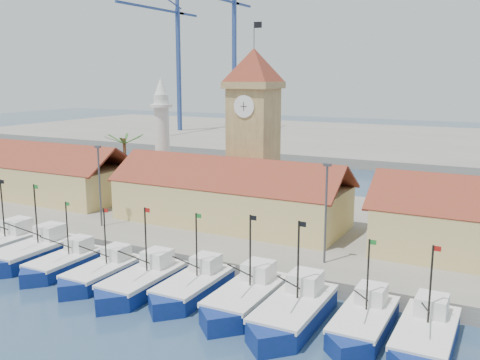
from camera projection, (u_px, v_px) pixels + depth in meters
The scene contains 20 objects.
ground at pixel (114, 297), 44.12m from camera, with size 400.00×400.00×0.00m, color #1C2D4C.
quay at pixel (246, 220), 64.85m from camera, with size 140.00×32.00×1.50m, color gray.
terminal at pixel (395, 142), 139.62m from camera, with size 240.00×80.00×2.00m, color gray.
boat_1 at pixel (31, 254), 52.29m from camera, with size 3.89×10.65×8.06m.
boat_2 at pixel (63, 264), 49.76m from camera, with size 3.33×9.13×6.91m.
boat_3 at pixel (100, 274), 47.19m from camera, with size 3.35×9.17×6.94m.
boat_4 at pixel (140, 284), 44.94m from camera, with size 3.66×10.03×7.59m.
boat_5 at pixel (191, 288), 43.98m from camera, with size 3.54×9.71×7.35m.
boat_6 at pixel (245, 300), 41.62m from camera, with size 3.79×10.37×7.85m.
boat_7 at pixel (292, 314), 39.04m from camera, with size 3.91×10.70×8.09m.
boat_8 at pixel (363, 324), 37.64m from camera, with size 3.45×9.45×7.15m.
boat_9 at pixel (425, 339), 35.45m from camera, with size 3.59×9.82×7.43m.
hall_left at pixel (31, 177), 75.31m from camera, with size 31.20×10.13×7.61m.
hall_center at pixel (230, 201), 60.76m from camera, with size 27.04×10.13×7.61m.
clock_tower at pixel (254, 127), 64.45m from camera, with size 5.80×5.80×22.70m.
minaret at pixel (162, 137), 73.44m from camera, with size 3.00×3.00×16.30m.
palm_tree at pixel (125, 161), 74.64m from camera, with size 5.60×5.03×8.39m.
lamp_posts at pixel (196, 193), 53.09m from camera, with size 80.70×0.25×9.03m.
crane_blue_far at pixel (174, 49), 154.38m from camera, with size 1.00×36.82×42.01m.
crane_blue_near at pixel (232, 45), 152.93m from camera, with size 1.00×33.23×44.55m.
Camera 1 is at (28.43, -31.92, 17.92)m, focal length 40.00 mm.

